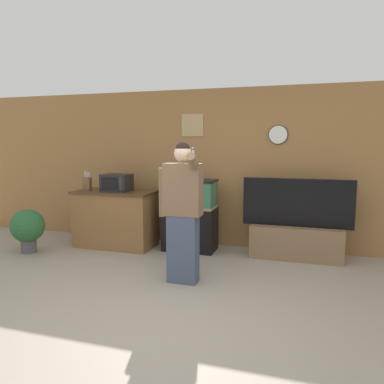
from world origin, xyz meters
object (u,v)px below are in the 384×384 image
object	(u,v)px
person_standing	(182,210)
potted_plant	(28,227)
knife_block	(87,183)
aquarium_on_stand	(190,215)
counter_island	(116,219)
microwave	(117,183)
tv_on_stand	(296,235)

from	to	relation	value
person_standing	potted_plant	world-z (taller)	person_standing
knife_block	aquarium_on_stand	distance (m)	1.81
counter_island	knife_block	bearing A→B (deg)	-172.07
potted_plant	aquarium_on_stand	bearing A→B (deg)	20.57
microwave	aquarium_on_stand	distance (m)	1.32
counter_island	microwave	distance (m)	0.61
tv_on_stand	person_standing	size ratio (longest dim) A/B	0.92
counter_island	person_standing	bearing A→B (deg)	-37.42
counter_island	knife_block	size ratio (longest dim) A/B	4.06
knife_block	counter_island	bearing A→B (deg)	7.93
tv_on_stand	aquarium_on_stand	bearing A→B (deg)	-179.13
microwave	knife_block	xyz separation A→B (m)	(-0.51, -0.07, -0.02)
microwave	potted_plant	bearing A→B (deg)	-147.56
microwave	potted_plant	world-z (taller)	microwave
tv_on_stand	person_standing	world-z (taller)	person_standing
counter_island	aquarium_on_stand	xyz separation A→B (m)	(1.25, 0.16, 0.11)
microwave	tv_on_stand	size ratio (longest dim) A/B	0.29
microwave	counter_island	bearing A→B (deg)	-169.89
person_standing	aquarium_on_stand	bearing A→B (deg)	103.82
aquarium_on_stand	tv_on_stand	world-z (taller)	tv_on_stand
potted_plant	microwave	bearing A→B (deg)	32.44
knife_block	potted_plant	world-z (taller)	knife_block
knife_block	potted_plant	size ratio (longest dim) A/B	0.48
counter_island	potted_plant	xyz separation A→B (m)	(-1.14, -0.74, -0.06)
microwave	knife_block	distance (m)	0.52
knife_block	tv_on_stand	world-z (taller)	knife_block
person_standing	counter_island	bearing A→B (deg)	142.58
aquarium_on_stand	counter_island	bearing A→B (deg)	-172.86
microwave	person_standing	size ratio (longest dim) A/B	0.26
counter_island	person_standing	xyz separation A→B (m)	(1.59, -1.21, 0.44)
aquarium_on_stand	tv_on_stand	size ratio (longest dim) A/B	0.71
person_standing	potted_plant	xyz separation A→B (m)	(-2.73, 0.47, -0.50)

